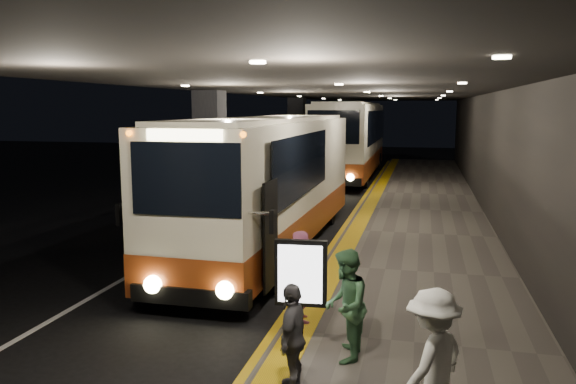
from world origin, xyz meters
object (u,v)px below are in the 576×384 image
at_px(coach_second, 351,143).
at_px(passenger_waiting_green, 346,305).
at_px(coach_main, 270,189).
at_px(stanchion_post, 295,296).
at_px(passenger_boarding, 302,276).
at_px(passenger_waiting_white, 432,362).
at_px(passenger_waiting_grey, 293,338).
at_px(info_sign, 301,275).

bearing_deg(coach_second, passenger_waiting_green, -83.41).
distance_m(coach_main, stanchion_post, 6.17).
height_order(passenger_boarding, passenger_waiting_green, passenger_waiting_green).
distance_m(coach_main, passenger_waiting_white, 9.36).
distance_m(passenger_boarding, passenger_waiting_white, 3.71).
bearing_deg(passenger_waiting_grey, stanchion_post, -164.93).
distance_m(passenger_waiting_grey, stanchion_post, 2.06).
bearing_deg(passenger_waiting_grey, passenger_boarding, -168.04).
relative_size(passenger_boarding, passenger_waiting_grey, 1.10).
bearing_deg(coach_second, coach_main, -90.77).
bearing_deg(passenger_waiting_white, coach_main, -121.83).
height_order(passenger_boarding, passenger_waiting_grey, passenger_boarding).
bearing_deg(passenger_boarding, stanchion_post, 152.37).
relative_size(passenger_waiting_green, passenger_waiting_white, 0.98).
bearing_deg(passenger_waiting_white, stanchion_post, -107.96).
bearing_deg(stanchion_post, coach_second, 94.85).
height_order(passenger_waiting_green, passenger_waiting_white, passenger_waiting_white).
distance_m(passenger_boarding, passenger_waiting_green, 1.64).
bearing_deg(stanchion_post, passenger_boarding, 84.47).
bearing_deg(passenger_boarding, coach_second, -17.04).
xyz_separation_m(coach_second, stanchion_post, (1.90, -22.45, -1.20)).
height_order(info_sign, stanchion_post, info_sign).
bearing_deg(coach_main, coach_second, 90.98).
bearing_deg(info_sign, passenger_waiting_green, -24.45).
distance_m(passenger_waiting_white, info_sign, 2.78).
xyz_separation_m(passenger_waiting_green, stanchion_post, (-0.98, 0.90, -0.24)).
height_order(passenger_waiting_white, info_sign, info_sign).
distance_m(passenger_waiting_white, passenger_waiting_grey, 1.87).
xyz_separation_m(coach_second, passenger_waiting_grey, (2.34, -24.46, -1.05)).
bearing_deg(passenger_waiting_grey, info_sign, -169.19).
relative_size(info_sign, stanchion_post, 1.45).
bearing_deg(passenger_waiting_grey, coach_main, -159.78).
relative_size(coach_main, coach_second, 0.88).
relative_size(coach_main, passenger_waiting_grey, 7.71).
relative_size(coach_second, passenger_waiting_grey, 8.71).
xyz_separation_m(passenger_waiting_grey, info_sign, (-0.19, 1.38, 0.42)).
bearing_deg(passenger_waiting_white, passenger_waiting_green, -112.34).
relative_size(coach_main, passenger_waiting_white, 6.63).
height_order(coach_second, info_sign, coach_second).
xyz_separation_m(coach_main, coach_second, (0.09, 16.69, 0.25)).
bearing_deg(coach_main, passenger_waiting_green, -64.61).
height_order(coach_main, passenger_boarding, coach_main).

